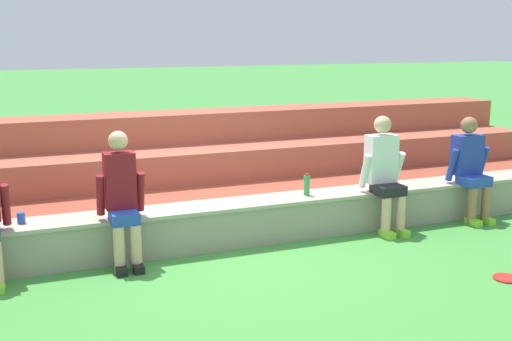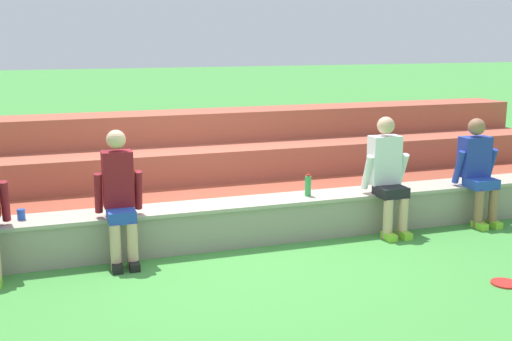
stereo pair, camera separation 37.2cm
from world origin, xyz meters
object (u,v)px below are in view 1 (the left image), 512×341
at_px(person_center, 385,171).
at_px(water_bottle_near_left, 307,185).
at_px(person_left_of_center, 122,197).
at_px(plastic_cup_middle, 21,218).
at_px(frisbee, 507,278).
at_px(person_right_of_center, 471,166).

relative_size(person_center, water_bottle_near_left, 5.38).
height_order(person_left_of_center, plastic_cup_middle, person_left_of_center).
distance_m(water_bottle_near_left, frisbee, 2.39).
bearing_deg(plastic_cup_middle, person_right_of_center, -2.80).
bearing_deg(person_center, water_bottle_near_left, 166.79).
height_order(person_left_of_center, person_right_of_center, person_left_of_center).
bearing_deg(water_bottle_near_left, person_right_of_center, -5.71).
xyz_separation_m(person_left_of_center, person_center, (3.10, 0.01, 0.01)).
height_order(person_right_of_center, plastic_cup_middle, person_right_of_center).
xyz_separation_m(person_center, water_bottle_near_left, (-0.92, 0.22, -0.13)).
bearing_deg(person_left_of_center, frisbee, -28.03).
height_order(person_center, person_right_of_center, person_center).
relative_size(water_bottle_near_left, plastic_cup_middle, 2.37).
height_order(person_left_of_center, water_bottle_near_left, person_left_of_center).
bearing_deg(person_right_of_center, person_center, 179.86).
xyz_separation_m(water_bottle_near_left, plastic_cup_middle, (-3.14, 0.04, -0.07)).
bearing_deg(water_bottle_near_left, frisbee, -59.89).
bearing_deg(plastic_cup_middle, frisbee, -25.46).
distance_m(person_left_of_center, person_center, 3.10).
distance_m(person_right_of_center, frisbee, 2.17).
bearing_deg(plastic_cup_middle, person_center, -3.62).
distance_m(person_center, frisbee, 1.95).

